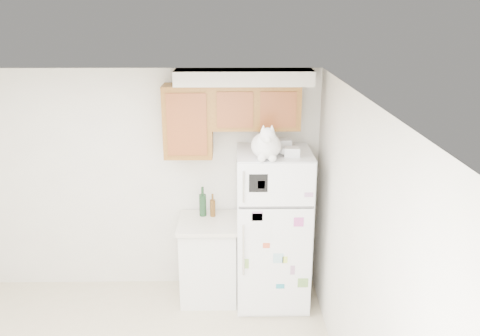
{
  "coord_description": "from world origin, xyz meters",
  "views": [
    {
      "loc": [
        0.96,
        -3.33,
        3.12
      ],
      "look_at": [
        1.03,
        1.55,
        1.55
      ],
      "focal_mm": 38.0,
      "sensor_mm": 36.0,
      "label": 1
    }
  ],
  "objects_px": {
    "bottle_amber": "(213,205)",
    "base_counter": "(209,259)",
    "refrigerator": "(273,229)",
    "cat": "(267,145)",
    "bottle_green": "(203,201)",
    "storage_box_front": "(292,152)",
    "storage_box_back": "(282,144)"
  },
  "relations": [
    {
      "from": "cat",
      "to": "bottle_amber",
      "type": "bearing_deg",
      "value": 142.97
    },
    {
      "from": "base_counter",
      "to": "cat",
      "type": "distance_m",
      "value": 1.53
    },
    {
      "from": "storage_box_front",
      "to": "bottle_green",
      "type": "distance_m",
      "value": 1.18
    },
    {
      "from": "base_counter",
      "to": "cat",
      "type": "bearing_deg",
      "value": -26.45
    },
    {
      "from": "refrigerator",
      "to": "storage_box_front",
      "type": "height_order",
      "value": "storage_box_front"
    },
    {
      "from": "refrigerator",
      "to": "cat",
      "type": "relative_size",
      "value": 3.22
    },
    {
      "from": "bottle_green",
      "to": "bottle_amber",
      "type": "distance_m",
      "value": 0.12
    },
    {
      "from": "base_counter",
      "to": "bottle_amber",
      "type": "distance_m",
      "value": 0.6
    },
    {
      "from": "base_counter",
      "to": "storage_box_back",
      "type": "relative_size",
      "value": 5.11
    },
    {
      "from": "storage_box_back",
      "to": "bottle_green",
      "type": "xyz_separation_m",
      "value": [
        -0.84,
        0.08,
        -0.66
      ]
    },
    {
      "from": "cat",
      "to": "bottle_green",
      "type": "relative_size",
      "value": 1.59
    },
    {
      "from": "base_counter",
      "to": "bottle_amber",
      "type": "height_order",
      "value": "bottle_amber"
    },
    {
      "from": "base_counter",
      "to": "cat",
      "type": "relative_size",
      "value": 1.74
    },
    {
      "from": "refrigerator",
      "to": "bottle_green",
      "type": "bearing_deg",
      "value": 164.39
    },
    {
      "from": "storage_box_back",
      "to": "bottle_green",
      "type": "distance_m",
      "value": 1.07
    },
    {
      "from": "bottle_green",
      "to": "base_counter",
      "type": "bearing_deg",
      "value": -65.6
    },
    {
      "from": "refrigerator",
      "to": "bottle_amber",
      "type": "xyz_separation_m",
      "value": [
        -0.64,
        0.19,
        0.2
      ]
    },
    {
      "from": "storage_box_back",
      "to": "bottle_green",
      "type": "bearing_deg",
      "value": 166.76
    },
    {
      "from": "base_counter",
      "to": "cat",
      "type": "height_order",
      "value": "cat"
    },
    {
      "from": "storage_box_front",
      "to": "bottle_amber",
      "type": "distance_m",
      "value": 1.12
    },
    {
      "from": "refrigerator",
      "to": "storage_box_back",
      "type": "xyz_separation_m",
      "value": [
        0.09,
        0.13,
        0.9
      ]
    },
    {
      "from": "base_counter",
      "to": "storage_box_front",
      "type": "xyz_separation_m",
      "value": [
        0.85,
        -0.23,
        1.28
      ]
    },
    {
      "from": "refrigerator",
      "to": "base_counter",
      "type": "relative_size",
      "value": 1.85
    },
    {
      "from": "storage_box_front",
      "to": "bottle_amber",
      "type": "xyz_separation_m",
      "value": [
        -0.8,
        0.34,
        -0.7
      ]
    },
    {
      "from": "refrigerator",
      "to": "storage_box_front",
      "type": "relative_size",
      "value": 11.33
    },
    {
      "from": "bottle_amber",
      "to": "base_counter",
      "type": "bearing_deg",
      "value": -111.75
    },
    {
      "from": "storage_box_back",
      "to": "storage_box_front",
      "type": "relative_size",
      "value": 1.2
    },
    {
      "from": "cat",
      "to": "storage_box_front",
      "type": "relative_size",
      "value": 3.52
    },
    {
      "from": "refrigerator",
      "to": "cat",
      "type": "xyz_separation_m",
      "value": [
        -0.1,
        -0.22,
        0.99
      ]
    },
    {
      "from": "base_counter",
      "to": "storage_box_front",
      "type": "height_order",
      "value": "storage_box_front"
    },
    {
      "from": "cat",
      "to": "bottle_amber",
      "type": "xyz_separation_m",
      "value": [
        -0.55,
        0.41,
        -0.79
      ]
    },
    {
      "from": "refrigerator",
      "to": "storage_box_front",
      "type": "bearing_deg",
      "value": -43.98
    }
  ]
}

